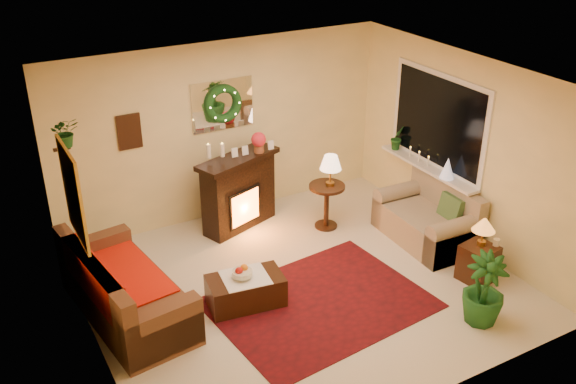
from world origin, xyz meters
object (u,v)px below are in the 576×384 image
fireplace (239,192)px  coffee_table (246,289)px  sofa (126,283)px  end_table_square (478,261)px  loveseat (427,213)px  side_table_round (326,207)px

fireplace → coffee_table: fireplace is taller
sofa → end_table_square: bearing=-27.0°
fireplace → end_table_square: bearing=-72.4°
coffee_table → fireplace: bearing=75.1°
fireplace → sofa: bearing=-166.8°
end_table_square → coffee_table: (-2.77, 0.95, -0.06)m
loveseat → coffee_table: (-2.83, -0.13, -0.21)m
sofa → coffee_table: 1.38m
sofa → side_table_round: (3.10, 0.63, -0.11)m
fireplace → coffee_table: (-0.76, -1.76, -0.34)m
sofa → fireplace: (2.02, 1.27, 0.12)m
sofa → coffee_table: size_ratio=2.27×
loveseat → coffee_table: loveseat is taller
end_table_square → coffee_table: 2.93m
fireplace → side_table_round: bearing=-49.8°
sofa → loveseat: size_ratio=1.41×
sofa → side_table_round: size_ratio=3.02×
side_table_round → coffee_table: (-1.83, -1.12, -0.12)m
end_table_square → side_table_round: bearing=114.3°
loveseat → side_table_round: size_ratio=2.15×
fireplace → end_table_square: 3.39m
fireplace → coffee_table: 1.95m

